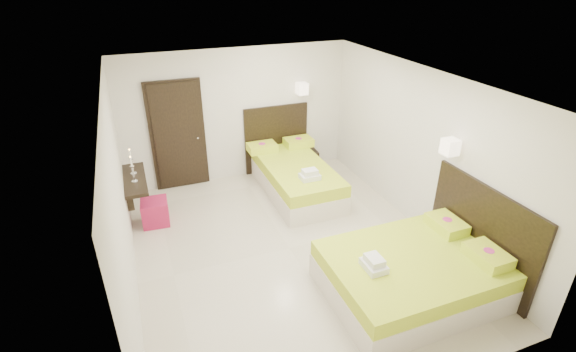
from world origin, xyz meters
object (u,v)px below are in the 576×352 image
object	(u,v)px
ottoman	(155,212)
bed_double	(417,271)
bed_single	(294,174)
nightstand	(305,160)

from	to	relation	value
ottoman	bed_double	bearing A→B (deg)	-43.92
bed_single	bed_double	world-z (taller)	bed_single
bed_single	ottoman	world-z (taller)	bed_single
bed_single	bed_double	xyz separation A→B (m)	(0.45, -3.20, -0.02)
bed_single	ottoman	distance (m)	2.64
nightstand	bed_double	bearing A→B (deg)	-87.75
ottoman	bed_single	bearing A→B (deg)	5.10
bed_double	nightstand	xyz separation A→B (m)	(0.13, 4.01, -0.11)
bed_single	nightstand	size ratio (longest dim) A/B	4.78
bed_double	nightstand	size ratio (longest dim) A/B	4.65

